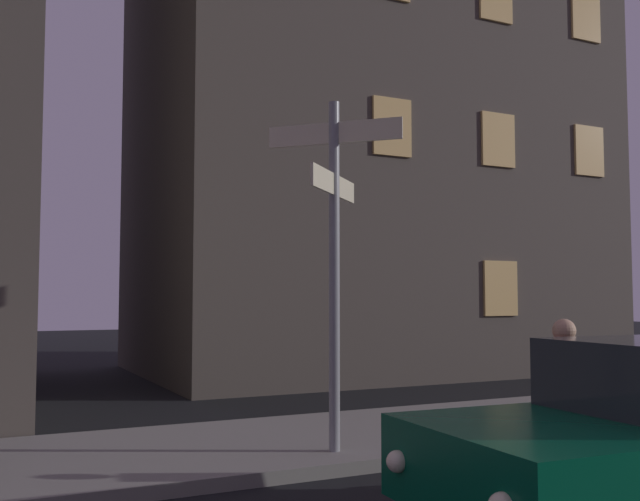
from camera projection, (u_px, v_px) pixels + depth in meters
name	position (u px, v px, depth m)	size (l,w,h in m)	color
sidewalk_kerb	(319.00, 440.00, 8.69)	(40.00, 2.92, 0.14)	gray
signpost	(334.00, 241.00, 7.91)	(1.13, 1.13, 3.86)	gray
cyclist	(562.00, 412.00, 6.64)	(1.82, 0.36, 1.61)	black
building_right_block	(365.00, 56.00, 18.53)	(11.02, 7.05, 16.15)	#4C443D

